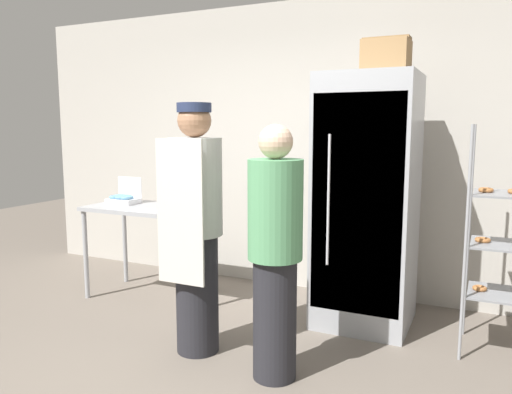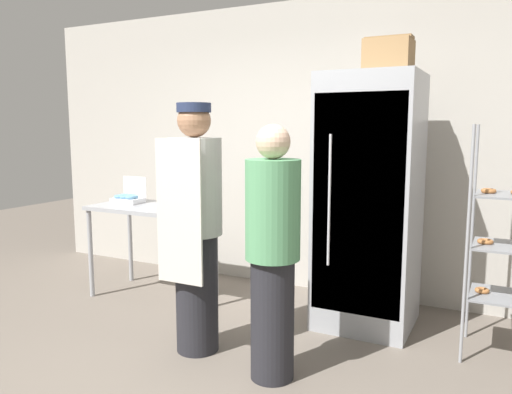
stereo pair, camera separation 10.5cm
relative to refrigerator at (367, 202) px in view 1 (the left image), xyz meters
The scene contains 10 objects.
ground_plane 1.97m from the refrigerator, 115.12° to the right, with size 14.00×14.00×0.00m, color #6B6056.
back_wall 1.08m from the refrigerator, 135.67° to the left, with size 6.40×0.12×2.77m, color #B7B2A8.
refrigerator is the anchor object (origin of this frame).
baking_rack 1.07m from the refrigerator, ahead, with size 0.59×0.49×1.61m.
prep_counter 1.99m from the refrigerator, behind, with size 1.11×0.63×0.86m.
donut_box 2.28m from the refrigerator, behind, with size 0.28×0.21×0.25m.
blender_pitcher 1.81m from the refrigerator, behind, with size 0.13×0.13×0.25m.
cardboard_storage_box 1.13m from the refrigerator, ahead, with size 0.35×0.29×0.26m.
person_baker 1.40m from the refrigerator, 132.75° to the right, with size 0.37×0.39×1.75m.
person_customer 1.20m from the refrigerator, 104.78° to the right, with size 0.34×0.34×1.61m.
Camera 1 is at (1.59, -2.39, 1.59)m, focal length 35.00 mm.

